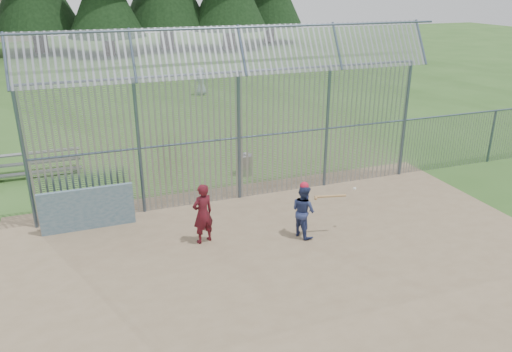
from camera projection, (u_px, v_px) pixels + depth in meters
name	position (u px, v px, depth m)	size (l,w,h in m)	color
ground	(283.00, 249.00, 12.84)	(120.00, 120.00, 0.00)	#2D511E
dirt_infield	(291.00, 259.00, 12.40)	(14.00, 10.00, 0.02)	#756047
dugout_wall	(88.00, 209.00, 13.68)	(2.50, 0.12, 1.20)	#38566B
batter	(303.00, 211.00, 13.26)	(0.71, 0.55, 1.46)	navy
onlooker	(203.00, 214.00, 12.90)	(0.59, 0.39, 1.63)	maroon
bg_kid_standing	(201.00, 81.00, 30.01)	(0.83, 0.54, 1.69)	gray
batting_gear	(312.00, 189.00, 13.06)	(1.61, 0.40, 0.49)	red
trash_can	(245.00, 165.00, 17.69)	(0.56, 0.56, 0.82)	gray
bleacher	(36.00, 164.00, 17.70)	(3.00, 0.95, 0.72)	gray
backstop_fence	(295.00, 122.00, 15.57)	(20.09, 0.81, 5.30)	#47566B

